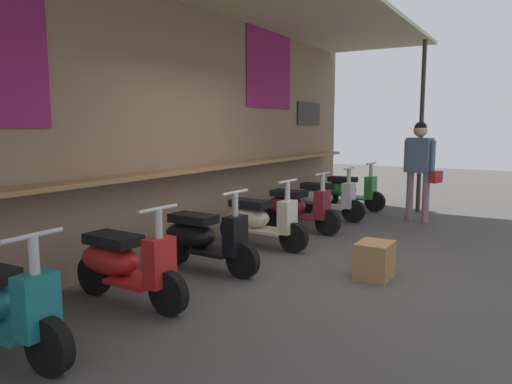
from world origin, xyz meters
name	(u,v)px	position (x,y,z in m)	size (l,w,h in m)	color
ground_plane	(308,270)	(0.00, 0.00, 0.00)	(31.22, 31.22, 0.00)	#474442
market_stall_facade	(181,105)	(0.00, 1.86, 1.95)	(11.15, 2.48, 3.51)	#7F6651
scooter_red	(123,263)	(-1.86, 1.08, 0.39)	(0.47, 1.40, 0.97)	red
scooter_black	(201,237)	(-0.62, 1.08, 0.39)	(0.46, 1.40, 0.97)	black
scooter_cream	(257,219)	(0.66, 1.08, 0.39)	(0.48, 1.40, 0.97)	beige
scooter_maroon	(295,207)	(1.87, 1.08, 0.39)	(0.49, 1.40, 0.97)	maroon
scooter_silver	(323,198)	(3.01, 1.08, 0.39)	(0.46, 1.40, 0.97)	#B2B5BA
scooter_green	(348,190)	(4.32, 1.08, 0.39)	(0.50, 1.40, 0.97)	#237533
shopper_with_handbag	(420,160)	(3.73, -0.43, 1.08)	(0.39, 0.69, 1.75)	gray
merchandise_crate	(375,260)	(0.10, -0.75, 0.20)	(0.45, 0.36, 0.40)	olive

